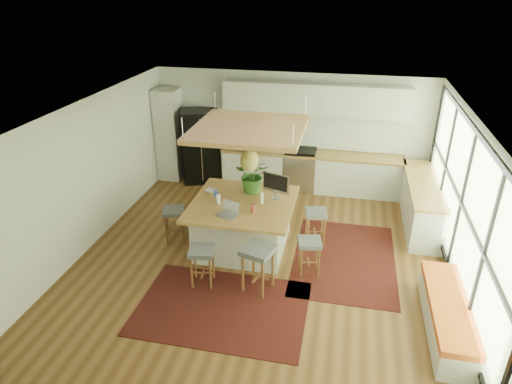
% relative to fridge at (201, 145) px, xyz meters
% --- Properties ---
extents(floor, '(7.00, 7.00, 0.00)m').
position_rel_fridge_xyz_m(floor, '(2.14, -3.17, -0.93)').
color(floor, '#503217').
rests_on(floor, ground).
extents(ceiling, '(7.00, 7.00, 0.00)m').
position_rel_fridge_xyz_m(ceiling, '(2.14, -3.17, 1.78)').
color(ceiling, white).
rests_on(ceiling, ground).
extents(wall_back, '(6.50, 0.00, 6.50)m').
position_rel_fridge_xyz_m(wall_back, '(2.14, 0.33, 0.42)').
color(wall_back, silver).
rests_on(wall_back, ground).
extents(wall_front, '(6.50, 0.00, 6.50)m').
position_rel_fridge_xyz_m(wall_front, '(2.14, -6.67, 0.42)').
color(wall_front, silver).
rests_on(wall_front, ground).
extents(wall_left, '(0.00, 7.00, 7.00)m').
position_rel_fridge_xyz_m(wall_left, '(-1.11, -3.17, 0.42)').
color(wall_left, silver).
rests_on(wall_left, ground).
extents(wall_right, '(0.00, 7.00, 7.00)m').
position_rel_fridge_xyz_m(wall_right, '(5.39, -3.17, 0.42)').
color(wall_right, silver).
rests_on(wall_right, ground).
extents(window_wall, '(0.10, 6.20, 2.60)m').
position_rel_fridge_xyz_m(window_wall, '(5.36, -3.17, 0.47)').
color(window_wall, black).
rests_on(window_wall, wall_right).
extents(pantry, '(0.55, 0.60, 2.25)m').
position_rel_fridge_xyz_m(pantry, '(-0.81, 0.01, 0.20)').
color(pantry, beige).
rests_on(pantry, floor).
extents(back_counter_base, '(4.20, 0.60, 0.88)m').
position_rel_fridge_xyz_m(back_counter_base, '(2.69, 0.01, -0.49)').
color(back_counter_base, beige).
rests_on(back_counter_base, floor).
extents(back_counter_top, '(4.24, 0.64, 0.05)m').
position_rel_fridge_xyz_m(back_counter_top, '(2.69, 0.01, -0.03)').
color(back_counter_top, olive).
rests_on(back_counter_top, back_counter_base).
extents(backsplash, '(4.20, 0.02, 0.80)m').
position_rel_fridge_xyz_m(backsplash, '(2.69, 0.31, 0.43)').
color(backsplash, white).
rests_on(backsplash, wall_back).
extents(upper_cabinets, '(4.20, 0.34, 0.70)m').
position_rel_fridge_xyz_m(upper_cabinets, '(2.69, 0.15, 1.22)').
color(upper_cabinets, beige).
rests_on(upper_cabinets, wall_back).
extents(range, '(0.76, 0.62, 1.00)m').
position_rel_fridge_xyz_m(range, '(2.44, 0.01, -0.43)').
color(range, '#A5A5AA').
rests_on(range, floor).
extents(right_counter_base, '(0.60, 2.50, 0.88)m').
position_rel_fridge_xyz_m(right_counter_base, '(5.07, -1.17, -0.49)').
color(right_counter_base, beige).
rests_on(right_counter_base, floor).
extents(right_counter_top, '(0.64, 2.54, 0.05)m').
position_rel_fridge_xyz_m(right_counter_top, '(5.07, -1.17, -0.03)').
color(right_counter_top, olive).
rests_on(right_counter_top, right_counter_base).
extents(window_bench, '(0.52, 2.00, 0.50)m').
position_rel_fridge_xyz_m(window_bench, '(5.09, -4.37, -0.68)').
color(window_bench, beige).
rests_on(window_bench, floor).
extents(ceiling_panel, '(1.86, 1.86, 0.80)m').
position_rel_fridge_xyz_m(ceiling_panel, '(1.84, -2.77, 1.12)').
color(ceiling_panel, olive).
rests_on(ceiling_panel, ceiling).
extents(rug_near, '(2.60, 1.80, 0.01)m').
position_rel_fridge_xyz_m(rug_near, '(1.81, -4.59, -0.92)').
color(rug_near, black).
rests_on(rug_near, floor).
extents(rug_right, '(1.80, 2.60, 0.01)m').
position_rel_fridge_xyz_m(rug_right, '(3.62, -2.84, -0.92)').
color(rug_right, black).
rests_on(rug_right, floor).
extents(fridge, '(1.07, 0.94, 1.79)m').
position_rel_fridge_xyz_m(fridge, '(0.00, 0.00, 0.00)').
color(fridge, black).
rests_on(fridge, floor).
extents(island, '(1.85, 1.85, 0.93)m').
position_rel_fridge_xyz_m(island, '(1.72, -2.79, -0.46)').
color(island, olive).
rests_on(island, floor).
extents(stool_near_left, '(0.46, 0.46, 0.68)m').
position_rel_fridge_xyz_m(stool_near_left, '(1.34, -4.06, -0.57)').
color(stool_near_left, '#4B4E53').
rests_on(stool_near_left, floor).
extents(stool_near_right, '(0.58, 0.58, 0.79)m').
position_rel_fridge_xyz_m(stool_near_right, '(2.25, -4.01, -0.57)').
color(stool_near_right, '#4B4E53').
rests_on(stool_near_right, floor).
extents(stool_right_front, '(0.46, 0.46, 0.65)m').
position_rel_fridge_xyz_m(stool_right_front, '(3.02, -3.39, -0.57)').
color(stool_right_front, '#4B4E53').
rests_on(stool_right_front, floor).
extents(stool_right_back, '(0.47, 0.47, 0.66)m').
position_rel_fridge_xyz_m(stool_right_back, '(3.03, -2.34, -0.57)').
color(stool_right_back, '#4B4E53').
rests_on(stool_right_back, floor).
extents(stool_left_side, '(0.51, 0.51, 0.68)m').
position_rel_fridge_xyz_m(stool_left_side, '(0.38, -2.86, -0.57)').
color(stool_left_side, '#4B4E53').
rests_on(stool_left_side, floor).
extents(laptop, '(0.45, 0.46, 0.26)m').
position_rel_fridge_xyz_m(laptop, '(1.58, -3.36, 0.12)').
color(laptop, '#A5A5AA').
rests_on(laptop, island).
extents(monitor, '(0.57, 0.36, 0.50)m').
position_rel_fridge_xyz_m(monitor, '(2.27, -2.51, 0.26)').
color(monitor, '#A5A5AA').
rests_on(monitor, island).
extents(microwave, '(0.61, 0.47, 0.37)m').
position_rel_fridge_xyz_m(microwave, '(1.25, 0.02, 0.18)').
color(microwave, '#A5A5AA').
rests_on(microwave, back_counter_top).
extents(island_plant, '(0.64, 0.71, 0.54)m').
position_rel_fridge_xyz_m(island_plant, '(1.81, -2.30, 0.28)').
color(island_plant, '#1E4C19').
rests_on(island_plant, island).
extents(island_bowl, '(0.27, 0.27, 0.05)m').
position_rel_fridge_xyz_m(island_bowl, '(1.03, -2.51, 0.03)').
color(island_bowl, white).
rests_on(island_bowl, island).
extents(island_bottle_0, '(0.07, 0.07, 0.19)m').
position_rel_fridge_xyz_m(island_bottle_0, '(1.17, -2.69, 0.10)').
color(island_bottle_0, '#2D43B4').
rests_on(island_bottle_0, island).
extents(island_bottle_1, '(0.07, 0.07, 0.19)m').
position_rel_fridge_xyz_m(island_bottle_1, '(1.32, -2.94, 0.10)').
color(island_bottle_1, white).
rests_on(island_bottle_1, island).
extents(island_bottle_2, '(0.07, 0.07, 0.19)m').
position_rel_fridge_xyz_m(island_bottle_2, '(1.97, -3.09, 0.10)').
color(island_bottle_2, '#A33A36').
rests_on(island_bottle_2, island).
extents(island_bottle_3, '(0.07, 0.07, 0.19)m').
position_rel_fridge_xyz_m(island_bottle_3, '(2.07, -2.74, 0.10)').
color(island_bottle_3, white).
rests_on(island_bottle_3, island).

